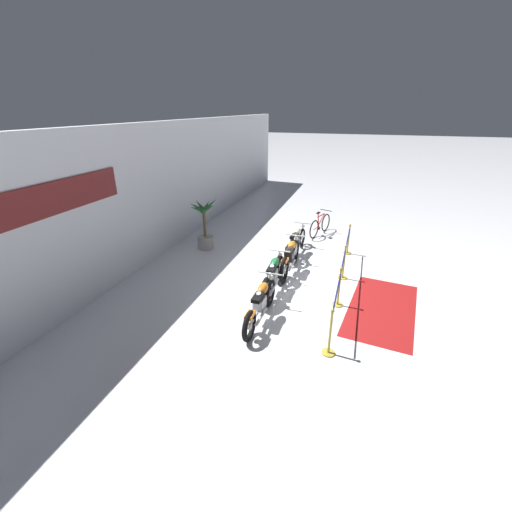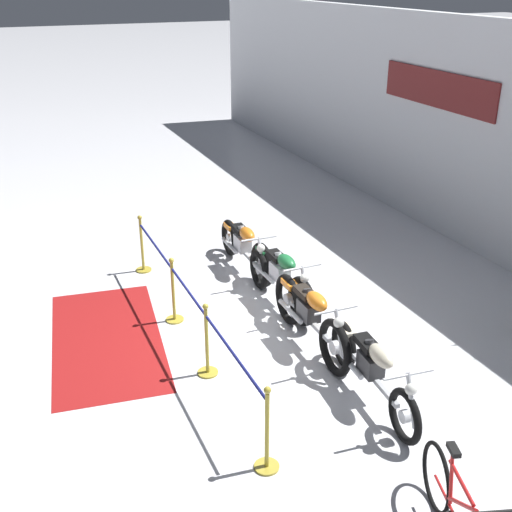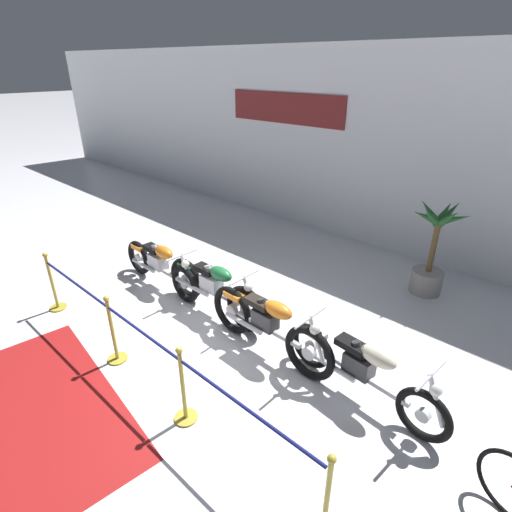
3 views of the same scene
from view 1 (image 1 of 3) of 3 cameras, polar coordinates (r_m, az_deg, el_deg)
ground_plane at (r=9.78m, az=7.79°, el=-4.74°), size 120.00×120.00×0.00m
back_wall at (r=10.97m, az=-19.20°, el=9.11°), size 28.00×0.29×4.20m
motorcycle_orange_0 at (r=7.94m, az=0.77°, el=-7.95°), size 2.19×0.62×0.92m
motorcycle_green_1 at (r=9.12m, az=2.84°, el=-3.41°), size 2.20×0.62×0.96m
motorcycle_orange_2 at (r=10.25m, az=5.71°, el=-0.22°), size 2.24×0.62×0.97m
motorcycle_cream_3 at (r=11.57m, az=6.63°, el=2.43°), size 2.26×0.62×0.91m
bicycle at (r=13.58m, az=10.62°, el=5.06°), size 1.66×0.66×0.96m
potted_palm_left_of_row at (r=12.03m, az=-8.54°, el=4.76°), size 1.01×1.03×1.81m
stanchion_far_left at (r=8.35m, az=13.56°, el=-5.31°), size 5.53×0.28×1.05m
stanchion_mid_left at (r=8.82m, az=13.59°, el=-5.94°), size 0.28×0.28×1.05m
stanchion_mid_right at (r=10.20m, az=14.37°, el=-1.81°), size 0.28×0.28×1.05m
stanchion_far_right at (r=11.99m, az=15.08°, el=1.99°), size 0.28×0.28×1.05m
floor_banner at (r=9.15m, az=20.22°, el=-8.24°), size 3.33×1.93×0.01m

